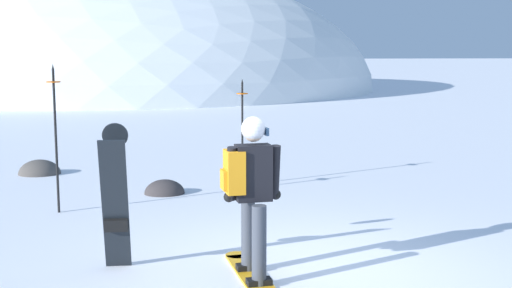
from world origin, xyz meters
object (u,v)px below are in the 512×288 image
snowboarder_main (250,193)px  spare_snowboard (115,198)px  piste_marker_far (55,129)px  rock_mid (165,193)px  rock_dark (40,174)px  piste_marker_near (242,125)px

snowboarder_main → spare_snowboard: (-1.42, 0.42, -0.11)m
piste_marker_far → rock_mid: size_ratio=3.24×
spare_snowboard → rock_dark: (-2.07, 5.90, -0.81)m
spare_snowboard → piste_marker_near: size_ratio=0.85×
piste_marker_near → rock_dark: 4.21m
snowboarder_main → spare_snowboard: 1.48m
piste_marker_near → rock_dark: (-3.80, 1.46, -1.08)m
snowboarder_main → rock_mid: bearing=103.5°
rock_mid → snowboarder_main: bearing=-76.5°
rock_mid → rock_dark: bearing=140.6°
piste_marker_near → rock_mid: piste_marker_near is taller
piste_marker_near → piste_marker_far: (-2.86, -1.69, 0.16)m
snowboarder_main → piste_marker_near: bearing=86.3°
snowboarder_main → spare_snowboard: snowboarder_main is taller
snowboarder_main → piste_marker_far: size_ratio=0.84×
piste_marker_near → spare_snowboard: bearing=-111.3°
piste_marker_far → spare_snowboard: bearing=-67.7°
spare_snowboard → piste_marker_near: piste_marker_near is taller
piste_marker_near → rock_mid: size_ratio=2.80×
spare_snowboard → snowboarder_main: bearing=-16.4°
snowboarder_main → rock_mid: 4.53m
snowboarder_main → piste_marker_near: 4.87m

